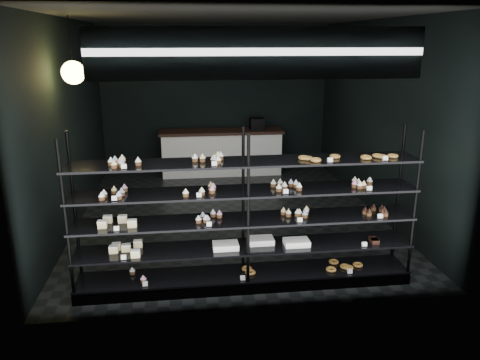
% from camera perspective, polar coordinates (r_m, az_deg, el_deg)
% --- Properties ---
extents(room, '(5.01, 6.01, 3.20)m').
position_cam_1_polar(room, '(7.66, -1.34, 7.17)').
color(room, black).
rests_on(room, ground).
extents(display_shelf, '(4.00, 0.50, 1.91)m').
position_cam_1_polar(display_shelf, '(5.58, 0.44, -6.98)').
color(display_shelf, black).
rests_on(display_shelf, room).
extents(signage, '(3.30, 0.05, 0.50)m').
position_cam_1_polar(signage, '(4.65, 2.36, 15.18)').
color(signage, '#0B1B38').
rests_on(signage, room).
extents(pendant_lamp, '(0.31, 0.31, 0.88)m').
position_cam_1_polar(pendant_lamp, '(6.81, -19.67, 12.24)').
color(pendant_lamp, black).
rests_on(pendant_lamp, room).
extents(service_counter, '(2.68, 0.65, 1.23)m').
position_cam_1_polar(service_counter, '(10.33, -2.21, 3.48)').
color(service_counter, white).
rests_on(service_counter, room).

